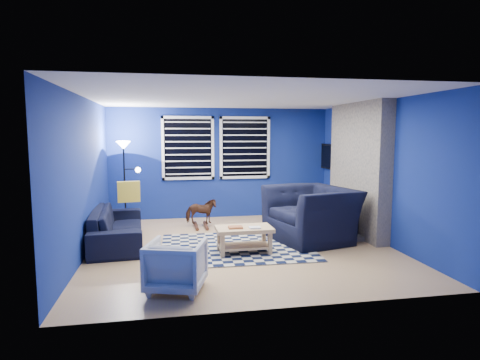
{
  "coord_description": "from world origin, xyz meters",
  "views": [
    {
      "loc": [
        -1.21,
        -6.59,
        1.92
      ],
      "look_at": [
        0.04,
        0.3,
        1.11
      ],
      "focal_mm": 30.0,
      "sensor_mm": 36.0,
      "label": 1
    }
  ],
  "objects_px": {
    "armchair_bent": "(176,265)",
    "rocking_horse": "(201,211)",
    "armchair_big": "(311,214)",
    "coffee_table": "(244,234)",
    "tv": "(331,157)",
    "cabinet": "(306,207)",
    "floor_lamp": "(125,157)",
    "sofa": "(117,226)"
  },
  "relations": [
    {
      "from": "tv",
      "to": "coffee_table",
      "type": "xyz_separation_m",
      "value": [
        -2.47,
        -2.4,
        -1.09
      ]
    },
    {
      "from": "sofa",
      "to": "coffee_table",
      "type": "xyz_separation_m",
      "value": [
        2.08,
        -0.95,
        0.0
      ]
    },
    {
      "from": "rocking_horse",
      "to": "floor_lamp",
      "type": "xyz_separation_m",
      "value": [
        -1.51,
        0.34,
        1.11
      ]
    },
    {
      "from": "armchair_bent",
      "to": "floor_lamp",
      "type": "bearing_deg",
      "value": -58.83
    },
    {
      "from": "armchair_big",
      "to": "rocking_horse",
      "type": "xyz_separation_m",
      "value": [
        -1.88,
        1.34,
        -0.14
      ]
    },
    {
      "from": "floor_lamp",
      "to": "cabinet",
      "type": "bearing_deg",
      "value": 1.48
    },
    {
      "from": "rocking_horse",
      "to": "armchair_big",
      "type": "bearing_deg",
      "value": -118.55
    },
    {
      "from": "rocking_horse",
      "to": "coffee_table",
      "type": "height_order",
      "value": "rocking_horse"
    },
    {
      "from": "armchair_bent",
      "to": "cabinet",
      "type": "distance_m",
      "value": 4.79
    },
    {
      "from": "coffee_table",
      "to": "cabinet",
      "type": "xyz_separation_m",
      "value": [
        1.9,
        2.37,
        -0.04
      ]
    },
    {
      "from": "armchair_big",
      "to": "coffee_table",
      "type": "height_order",
      "value": "armchair_big"
    },
    {
      "from": "rocking_horse",
      "to": "coffee_table",
      "type": "distance_m",
      "value": 2.0
    },
    {
      "from": "rocking_horse",
      "to": "cabinet",
      "type": "bearing_deg",
      "value": -72.7
    },
    {
      "from": "armchair_big",
      "to": "armchair_bent",
      "type": "height_order",
      "value": "armchair_big"
    },
    {
      "from": "tv",
      "to": "sofa",
      "type": "xyz_separation_m",
      "value": [
        -4.55,
        -1.45,
        -1.09
      ]
    },
    {
      "from": "tv",
      "to": "coffee_table",
      "type": "distance_m",
      "value": 3.61
    },
    {
      "from": "cabinet",
      "to": "floor_lamp",
      "type": "height_order",
      "value": "floor_lamp"
    },
    {
      "from": "armchair_big",
      "to": "armchair_bent",
      "type": "relative_size",
      "value": 2.15
    },
    {
      "from": "tv",
      "to": "cabinet",
      "type": "relative_size",
      "value": 1.33
    },
    {
      "from": "floor_lamp",
      "to": "armchair_bent",
      "type": "bearing_deg",
      "value": -75.53
    },
    {
      "from": "cabinet",
      "to": "rocking_horse",
      "type": "bearing_deg",
      "value": -146.52
    },
    {
      "from": "armchair_big",
      "to": "cabinet",
      "type": "relative_size",
      "value": 1.96
    },
    {
      "from": "tv",
      "to": "coffee_table",
      "type": "bearing_deg",
      "value": -135.76
    },
    {
      "from": "tv",
      "to": "sofa",
      "type": "height_order",
      "value": "tv"
    },
    {
      "from": "tv",
      "to": "armchair_bent",
      "type": "distance_m",
      "value": 5.3
    },
    {
      "from": "rocking_horse",
      "to": "floor_lamp",
      "type": "height_order",
      "value": "floor_lamp"
    },
    {
      "from": "rocking_horse",
      "to": "coffee_table",
      "type": "bearing_deg",
      "value": -157.63
    },
    {
      "from": "coffee_table",
      "to": "rocking_horse",
      "type": "bearing_deg",
      "value": 105.48
    },
    {
      "from": "armchair_bent",
      "to": "rocking_horse",
      "type": "height_order",
      "value": "armchair_bent"
    },
    {
      "from": "sofa",
      "to": "cabinet",
      "type": "xyz_separation_m",
      "value": [
        3.97,
        1.42,
        -0.03
      ]
    },
    {
      "from": "armchair_bent",
      "to": "tv",
      "type": "bearing_deg",
      "value": -116.86
    },
    {
      "from": "sofa",
      "to": "armchair_bent",
      "type": "height_order",
      "value": "armchair_bent"
    },
    {
      "from": "armchair_big",
      "to": "cabinet",
      "type": "bearing_deg",
      "value": 148.28
    },
    {
      "from": "cabinet",
      "to": "floor_lamp",
      "type": "bearing_deg",
      "value": -155.45
    },
    {
      "from": "armchair_big",
      "to": "floor_lamp",
      "type": "height_order",
      "value": "floor_lamp"
    },
    {
      "from": "armchair_bent",
      "to": "floor_lamp",
      "type": "height_order",
      "value": "floor_lamp"
    },
    {
      "from": "sofa",
      "to": "armchair_big",
      "type": "xyz_separation_m",
      "value": [
        3.43,
        -0.37,
        0.17
      ]
    },
    {
      "from": "armchair_big",
      "to": "floor_lamp",
      "type": "xyz_separation_m",
      "value": [
        -3.39,
        1.68,
        0.97
      ]
    },
    {
      "from": "coffee_table",
      "to": "cabinet",
      "type": "height_order",
      "value": "cabinet"
    },
    {
      "from": "tv",
      "to": "cabinet",
      "type": "xyz_separation_m",
      "value": [
        -0.57,
        -0.03,
        -1.12
      ]
    },
    {
      "from": "tv",
      "to": "floor_lamp",
      "type": "relative_size",
      "value": 0.57
    },
    {
      "from": "coffee_table",
      "to": "cabinet",
      "type": "distance_m",
      "value": 3.03
    }
  ]
}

